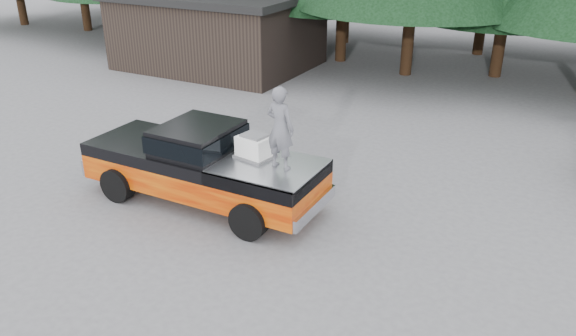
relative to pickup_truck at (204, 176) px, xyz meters
The scene contains 6 objects.
ground 1.94m from the pickup_truck, 21.49° to the right, with size 120.00×120.00×0.00m, color #515154.
pickup_truck is the anchor object (origin of this frame).
truck_cab 0.97m from the pickup_truck, behind, with size 1.66×1.90×0.59m, color black.
air_compressor 1.62m from the pickup_truck, ahead, with size 0.71×0.59×0.49m, color white.
man_on_bed 2.62m from the pickup_truck, ahead, with size 0.66×0.44×1.82m, color #55555C.
utility_building 13.52m from the pickup_truck, 122.82° to the left, with size 8.40×6.40×3.30m.
Camera 1 is at (5.77, -9.06, 6.33)m, focal length 35.00 mm.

